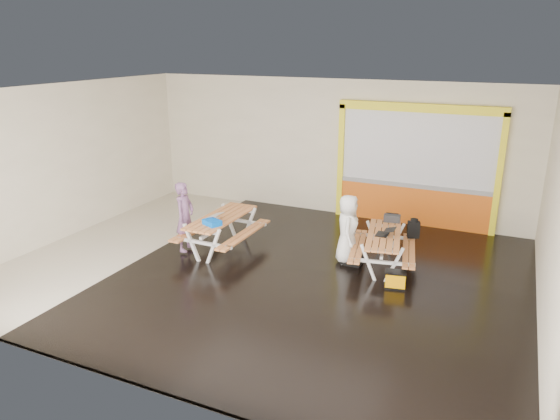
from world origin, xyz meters
The scene contains 14 objects.
room centered at (0.00, 0.00, 1.75)m, with size 10.02×8.02×3.52m.
deck centered at (1.25, 0.00, 0.03)m, with size 7.50×7.98×0.05m, color black.
kiosk centered at (2.20, 3.93, 1.44)m, with size 3.88×0.16×3.00m.
picnic_table_left centered at (-1.21, 0.53, 0.61)m, with size 1.38×2.01×0.80m.
picnic_table_right centered at (2.18, 1.09, 0.56)m, with size 1.56×2.02×0.73m.
person_left centered at (-1.85, 0.10, 0.84)m, with size 0.54×0.36×1.49m, color #724C72.
person_right centered at (1.46, 0.99, 0.77)m, with size 0.69×0.45×1.42m, color white.
laptop_left centered at (-1.26, 0.26, 0.85)m, with size 0.39×0.36×0.16m.
laptop_right centered at (2.20, 1.06, 0.78)m, with size 0.37×0.32×0.15m.
blue_pouch centered at (-1.10, -0.01, 0.85)m, with size 0.36×0.25×0.11m, color blue.
toolbox centered at (2.14, 1.90, 0.81)m, with size 0.36×0.21×0.20m.
backpack centered at (2.62, 1.85, 0.67)m, with size 0.28×0.23×0.41m.
dark_case centered at (1.59, 0.93, 0.12)m, with size 0.39×0.30×0.15m, color black.
fluke_bag centered at (2.63, 0.23, 0.21)m, with size 0.42×0.32×0.33m.
Camera 1 is at (4.31, -8.51, 4.36)m, focal length 33.34 mm.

